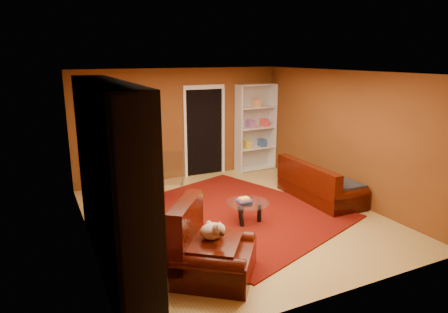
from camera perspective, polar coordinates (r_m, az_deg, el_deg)
name	(u,v)px	position (r m, az deg, el deg)	size (l,w,h in m)	color
floor	(233,218)	(7.43, 1.36, -8.75)	(5.00, 5.50, 0.05)	#B09148
ceiling	(234,71)	(6.84, 1.49, 12.13)	(5.00, 5.50, 0.05)	silver
wall_back	(180,124)	(9.52, -6.26, 4.63)	(5.00, 0.05, 2.60)	brown
wall_left	(84,164)	(6.31, -19.43, -1.06)	(0.05, 5.50, 2.60)	brown
wall_right	(345,136)	(8.45, 16.84, 2.88)	(0.05, 5.50, 2.60)	brown
doorway	(204,133)	(9.74, -2.80, 3.41)	(1.06, 0.60, 2.16)	black
rug	(234,213)	(7.56, 1.37, -8.03)	(3.20, 3.73, 0.02)	#5F0D06
media_unit	(111,177)	(5.59, -15.90, -2.88)	(0.51, 3.35, 2.57)	black
christmas_tree	(136,151)	(8.67, -12.51, 0.77)	(1.05, 1.05, 1.87)	#0B4016
gift_box_teal	(148,190)	(8.52, -10.80, -4.71)	(0.29, 0.29, 0.29)	#177274
gift_box_red	(149,180)	(9.25, -10.73, -3.39)	(0.23, 0.23, 0.23)	#A82F19
white_bookshelf	(256,128)	(10.19, 4.57, 4.12)	(1.04, 0.37, 2.25)	white
armchair	(215,248)	(5.39, -1.29, -12.87)	(1.08, 1.08, 0.84)	black
dog	(212,231)	(5.35, -1.71, -10.62)	(0.40, 0.30, 0.27)	beige
sofa	(320,180)	(8.38, 13.60, -3.32)	(1.88, 0.85, 0.81)	black
coffee_table	(247,212)	(7.10, 3.36, -7.93)	(0.76, 0.76, 0.48)	gray
acrylic_chair	(172,180)	(8.04, -7.41, -3.40)	(0.47, 0.51, 0.91)	#66605B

